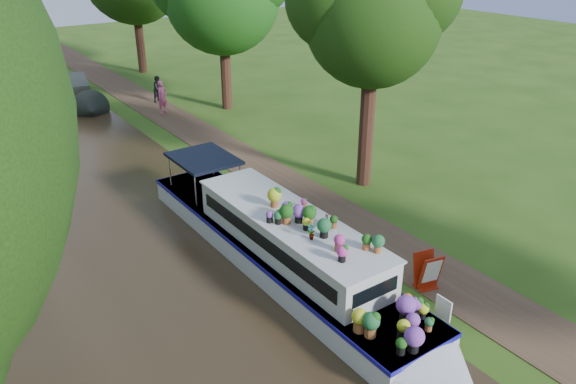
{
  "coord_description": "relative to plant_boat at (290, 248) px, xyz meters",
  "views": [
    {
      "loc": [
        -10.18,
        -11.75,
        9.06
      ],
      "look_at": [
        -0.68,
        1.77,
        1.3
      ],
      "focal_mm": 35.0,
      "sensor_mm": 36.0,
      "label": 1
    }
  ],
  "objects": [
    {
      "name": "sandwich_board",
      "position": [
        2.7,
        -2.74,
        -0.35
      ],
      "size": [
        0.69,
        0.65,
        1.04
      ],
      "rotation": [
        0.0,
        0.0,
        -0.23
      ],
      "color": "#A3220B",
      "rests_on": "towpath"
    },
    {
      "name": "plant_boat",
      "position": [
        0.0,
        0.0,
        0.0
      ],
      "size": [
        2.29,
        13.52,
        2.3
      ],
      "color": "silver",
      "rests_on": "canal_water"
    },
    {
      "name": "second_boat",
      "position": [
        0.08,
        21.45,
        -0.29
      ],
      "size": [
        3.29,
        7.43,
        1.38
      ],
      "rotation": [
        0.0,
        0.0,
        -0.21
      ],
      "color": "black",
      "rests_on": "canal_water"
    },
    {
      "name": "verge_plant",
      "position": [
        2.02,
        1.33,
        -0.65
      ],
      "size": [
        0.42,
        0.38,
        0.41
      ],
      "primitive_type": "imported",
      "rotation": [
        0.0,
        0.0,
        -0.17
      ],
      "color": "#2B5B1B",
      "rests_on": "ground"
    },
    {
      "name": "ground",
      "position": [
        2.25,
        0.57,
        -0.85
      ],
      "size": [
        100.0,
        100.0,
        0.0
      ],
      "primitive_type": "plane",
      "color": "#2B4E13",
      "rests_on": "ground"
    },
    {
      "name": "canal_water",
      "position": [
        -3.75,
        0.57,
        -0.84
      ],
      "size": [
        10.0,
        100.0,
        0.02
      ],
      "primitive_type": "cube",
      "color": "black",
      "rests_on": "ground"
    },
    {
      "name": "pedestrian_pink",
      "position": [
        3.44,
        16.68,
        0.05
      ],
      "size": [
        0.75,
        0.62,
        1.76
      ],
      "primitive_type": "imported",
      "rotation": [
        0.0,
        0.0,
        0.35
      ],
      "color": "#C75289",
      "rests_on": "towpath"
    },
    {
      "name": "tree_near_overhang",
      "position": [
        6.04,
        3.64,
        5.75
      ],
      "size": [
        5.52,
        5.28,
        8.99
      ],
      "color": "black",
      "rests_on": "ground"
    },
    {
      "name": "towpath",
      "position": [
        3.45,
        0.57,
        -0.84
      ],
      "size": [
        2.2,
        100.0,
        0.03
      ],
      "primitive_type": "cube",
      "color": "#4B3523",
      "rests_on": "ground"
    },
    {
      "name": "pedestrian_dark",
      "position": [
        4.15,
        18.91,
        -0.08
      ],
      "size": [
        0.89,
        0.82,
        1.48
      ],
      "primitive_type": "imported",
      "rotation": [
        0.0,
        0.0,
        0.46
      ],
      "color": "black",
      "rests_on": "towpath"
    }
  ]
}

